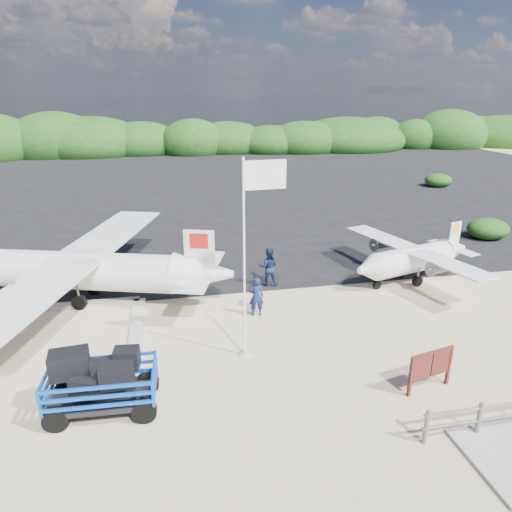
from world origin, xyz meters
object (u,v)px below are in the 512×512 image
Objects in this scene: baggage_cart at (106,410)px; crew_a at (256,297)px; signboard at (427,390)px; flagpole at (245,355)px; aircraft_large at (365,190)px; crew_b at (269,267)px; aircraft_small at (52,188)px.

crew_a reaches higher than baggage_cart.
baggage_cart is at bearing 162.13° from signboard.
signboard is 7.16m from crew_a.
baggage_cart is 7.27m from crew_a.
baggage_cart is 0.48× the size of flagpole.
crew_b is at bearing 72.48° from aircraft_large.
aircraft_large is 2.08× the size of aircraft_small.
signboard is 0.92× the size of crew_b.
baggage_cart is 1.75× the size of crew_b.
crew_a is 0.12× the size of aircraft_large.
flagpole reaches higher than baggage_cart.
aircraft_large is at bearing 57.30° from signboard.
aircraft_small is (-17.74, 34.31, 0.00)m from signboard.
signboard is 29.68m from aircraft_large.
crew_b is (6.47, 7.68, 0.92)m from baggage_cart.
flagpole is 4.07× the size of crew_a.
aircraft_small reaches higher than baggage_cart.
baggage_cart is at bearing 63.87° from crew_b.
signboard is at bearing 86.83° from aircraft_large.
aircraft_large is (19.78, 26.91, 0.00)m from baggage_cart.
flagpole is at bearing 74.43° from crew_a.
aircraft_small is (-28.06, 6.49, 0.00)m from aircraft_large.
crew_b reaches higher than crew_a.
signboard is 38.62m from aircraft_small.
baggage_cart is 33.40m from aircraft_large.
crew_b reaches higher than signboard.
crew_a is at bearing 71.18° from flagpole.
flagpole is 3.65× the size of crew_b.
crew_b is at bearing 69.50° from flagpole.
crew_a is (0.95, 2.79, 0.82)m from flagpole.
crew_b is (2.09, 5.59, 0.92)m from flagpole.
crew_b is 0.13× the size of aircraft_large.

